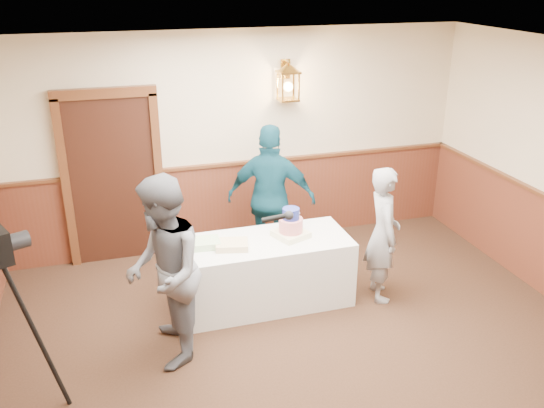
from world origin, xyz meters
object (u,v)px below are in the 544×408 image
(tiered_cake, at_px, (291,226))
(sheet_cake_green, at_px, (205,243))
(display_table, at_px, (267,271))
(sheet_cake_yellow, at_px, (232,245))
(baker, at_px, (383,234))
(assistant_p, at_px, (271,198))
(interviewer, at_px, (164,273))

(tiered_cake, xyz_separation_m, sheet_cake_green, (-0.94, 0.04, -0.09))
(display_table, height_order, tiered_cake, tiered_cake)
(tiered_cake, relative_size, sheet_cake_yellow, 1.26)
(baker, distance_m, assistant_p, 1.42)
(assistant_p, bearing_deg, baker, 156.60)
(sheet_cake_yellow, bearing_deg, interviewer, -141.01)
(tiered_cake, relative_size, sheet_cake_green, 1.34)
(interviewer, bearing_deg, sheet_cake_green, 150.96)
(baker, bearing_deg, tiered_cake, 86.14)
(tiered_cake, relative_size, baker, 0.27)
(display_table, bearing_deg, interviewer, -149.29)
(tiered_cake, xyz_separation_m, assistant_p, (0.01, 0.77, 0.02))
(tiered_cake, distance_m, interviewer, 1.61)
(tiered_cake, height_order, assistant_p, assistant_p)
(assistant_p, bearing_deg, tiered_cake, 112.88)
(tiered_cake, bearing_deg, baker, -15.28)
(display_table, distance_m, tiered_cake, 0.58)
(display_table, distance_m, sheet_cake_green, 0.78)
(display_table, xyz_separation_m, baker, (1.25, -0.26, 0.39))
(display_table, relative_size, interviewer, 0.99)
(sheet_cake_yellow, relative_size, interviewer, 0.18)
(interviewer, xyz_separation_m, baker, (2.42, 0.44, -0.14))
(tiered_cake, height_order, baker, baker)
(baker, bearing_deg, display_table, 89.70)
(sheet_cake_green, distance_m, interviewer, 0.91)
(interviewer, bearing_deg, tiered_cake, 121.24)
(interviewer, bearing_deg, baker, 105.56)
(sheet_cake_yellow, distance_m, sheet_cake_green, 0.29)
(sheet_cake_yellow, bearing_deg, display_table, 9.85)
(interviewer, xyz_separation_m, assistant_p, (1.46, 1.47, -0.01))
(interviewer, distance_m, assistant_p, 2.07)
(tiered_cake, bearing_deg, assistant_p, 89.06)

